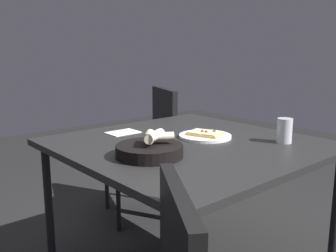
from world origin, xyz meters
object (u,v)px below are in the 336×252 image
Objects in this scene: pizza_plate at (205,135)px; chair_far at (149,144)px; bread_basket at (150,149)px; dining_table at (188,153)px; beer_glass at (284,132)px.

pizza_plate is 0.28× the size of chair_far.
bread_basket is 1.13m from chair_far.
dining_table is at bearing 64.37° from chair_far.
pizza_plate is at bearing -56.76° from beer_glass.
beer_glass is (-0.62, 0.23, 0.02)m from bread_basket.
dining_table is 4.07× the size of bread_basket.
chair_far is at bearing -92.72° from beer_glass.
beer_glass is 1.14m from chair_far.
bread_basket is at bearing 11.77° from pizza_plate.
chair_far reaches higher than bread_basket.
beer_glass is at bearing 87.28° from chair_far.
bread_basket is at bearing -19.98° from beer_glass.
chair_far is (-0.05, -1.10, -0.28)m from beer_glass.
pizza_plate is at bearing -174.58° from dining_table.
dining_table is 0.14m from pizza_plate.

